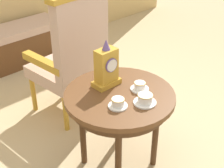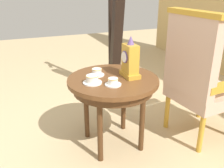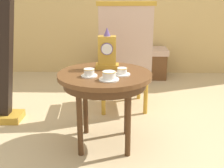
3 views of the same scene
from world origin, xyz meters
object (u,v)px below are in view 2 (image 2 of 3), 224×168
object	(u,v)px
side_table	(113,87)
harp	(115,38)
teacup_left	(97,72)
teacup_center	(113,82)
mantel_clock	(130,61)
teacup_right	(92,80)
armchair	(198,76)

from	to	relation	value
side_table	harp	distance (m)	1.09
teacup_left	harp	distance (m)	1.02
teacup_center	mantel_clock	xyz separation A→B (m)	(-0.12, 0.20, 0.11)
teacup_left	mantel_clock	world-z (taller)	mantel_clock
teacup_right	harp	xyz separation A→B (m)	(-1.02, 0.61, 0.07)
teacup_left	mantel_clock	distance (m)	0.29
teacup_left	teacup_center	size ratio (longest dim) A/B	0.98
harp	mantel_clock	bearing A→B (deg)	-15.90
teacup_right	armchair	size ratio (longest dim) A/B	0.13
side_table	harp	world-z (taller)	harp
mantel_clock	harp	xyz separation A→B (m)	(-1.00, 0.28, -0.03)
side_table	teacup_center	world-z (taller)	teacup_center
side_table	teacup_right	distance (m)	0.22
armchair	harp	bearing A→B (deg)	-165.46
teacup_right	mantel_clock	xyz separation A→B (m)	(-0.03, 0.33, 0.11)
mantel_clock	harp	world-z (taller)	harp
side_table	harp	bearing A→B (deg)	156.60
harp	armchair	bearing A→B (deg)	14.54
teacup_left	teacup_center	world-z (taller)	teacup_left
teacup_center	mantel_clock	world-z (taller)	mantel_clock
mantel_clock	teacup_right	bearing A→B (deg)	-85.41
teacup_center	harp	xyz separation A→B (m)	(-1.12, 0.48, 0.08)
side_table	mantel_clock	size ratio (longest dim) A/B	2.20
mantel_clock	armchair	distance (m)	0.62
side_table	armchair	bearing A→B (deg)	77.39
side_table	teacup_right	bearing A→B (deg)	-77.89
side_table	harp	xyz separation A→B (m)	(-0.98, 0.43, 0.17)
armchair	mantel_clock	bearing A→B (deg)	-104.28
teacup_right	harp	bearing A→B (deg)	149.08
mantel_clock	armchair	bearing A→B (deg)	75.72
side_table	armchair	size ratio (longest dim) A/B	0.65
side_table	armchair	xyz separation A→B (m)	(0.16, 0.72, 0.05)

